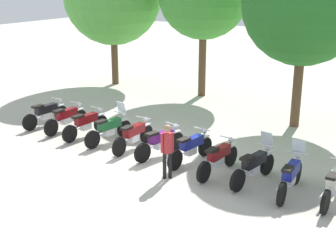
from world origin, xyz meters
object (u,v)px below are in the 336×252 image
(motorcycle_10, at_px, (335,183))
(motorcycle_9, at_px, (291,176))
(motorcycle_4, at_px, (134,135))
(tree_2, at_px, (305,3))
(person_0, at_px, (167,148))
(motorcycle_0, at_px, (46,113))
(motorcycle_8, at_px, (254,165))
(motorcycle_5, at_px, (160,141))
(motorcycle_3, at_px, (109,128))
(motorcycle_7, at_px, (219,158))
(motorcycle_1, at_px, (66,118))
(motorcycle_6, at_px, (191,147))
(motorcycle_2, at_px, (86,123))

(motorcycle_10, bearing_deg, motorcycle_9, 98.31)
(motorcycle_4, bearing_deg, tree_2, -34.83)
(motorcycle_4, xyz_separation_m, person_0, (2.26, -1.48, 0.45))
(motorcycle_0, bearing_deg, motorcycle_4, -89.87)
(motorcycle_8, bearing_deg, motorcycle_5, 94.79)
(motorcycle_3, bearing_deg, motorcycle_5, -86.77)
(motorcycle_7, relative_size, person_0, 1.33)
(motorcycle_4, relative_size, person_0, 1.33)
(motorcycle_4, bearing_deg, motorcycle_1, 85.92)
(motorcycle_8, bearing_deg, motorcycle_7, 99.13)
(motorcycle_8, bearing_deg, motorcycle_6, 91.02)
(motorcycle_7, relative_size, motorcycle_9, 1.00)
(person_0, height_order, tree_2, tree_2)
(motorcycle_3, relative_size, person_0, 1.33)
(motorcycle_1, xyz_separation_m, motorcycle_7, (6.72, -0.67, 0.00))
(motorcycle_1, height_order, motorcycle_5, same)
(motorcycle_2, bearing_deg, motorcycle_0, 89.57)
(motorcycle_8, height_order, motorcycle_10, same)
(motorcycle_7, xyz_separation_m, motorcycle_10, (3.36, -0.04, 0.01))
(motorcycle_0, xyz_separation_m, motorcycle_1, (1.12, -0.05, 0.00))
(motorcycle_4, height_order, motorcycle_7, same)
(motorcycle_9, xyz_separation_m, person_0, (-3.34, -0.92, 0.44))
(person_0, relative_size, tree_2, 0.23)
(motorcycle_5, xyz_separation_m, motorcycle_6, (1.12, 0.04, 0.00))
(motorcycle_0, distance_m, motorcycle_8, 9.00)
(motorcycle_3, relative_size, motorcycle_10, 1.00)
(motorcycle_5, relative_size, motorcycle_7, 0.99)
(motorcycle_7, relative_size, motorcycle_8, 1.01)
(motorcycle_7, height_order, motorcycle_9, motorcycle_9)
(motorcycle_9, bearing_deg, motorcycle_3, 81.93)
(motorcycle_4, relative_size, tree_2, 0.31)
(motorcycle_2, distance_m, motorcycle_5, 3.37)
(motorcycle_9, bearing_deg, person_0, 102.78)
(motorcycle_5, xyz_separation_m, motorcycle_10, (5.60, -0.34, 0.01))
(tree_2, bearing_deg, motorcycle_5, -116.69)
(motorcycle_6, relative_size, motorcycle_7, 1.00)
(motorcycle_3, distance_m, motorcycle_4, 1.12)
(motorcycle_0, height_order, motorcycle_9, motorcycle_9)
(person_0, bearing_deg, tree_2, 116.14)
(motorcycle_2, height_order, motorcycle_4, same)
(motorcycle_10, bearing_deg, motorcycle_5, 87.89)
(motorcycle_3, height_order, motorcycle_5, motorcycle_3)
(motorcycle_8, bearing_deg, motorcycle_10, -80.17)
(motorcycle_2, xyz_separation_m, motorcycle_10, (8.96, -0.55, 0.01))
(motorcycle_6, relative_size, person_0, 1.33)
(motorcycle_3, bearing_deg, motorcycle_10, -86.29)
(motorcycle_5, relative_size, motorcycle_9, 0.99)
(motorcycle_3, bearing_deg, motorcycle_6, -84.66)
(motorcycle_3, xyz_separation_m, motorcycle_9, (6.71, -0.64, 0.00))
(motorcycle_5, distance_m, motorcycle_10, 5.61)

